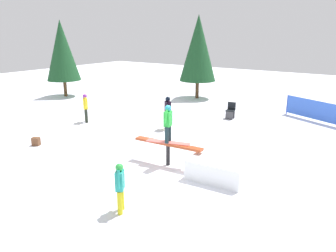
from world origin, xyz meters
name	(u,v)px	position (x,y,z in m)	size (l,w,h in m)	color
ground_plane	(168,165)	(0.00, 0.00, 0.00)	(60.00, 60.00, 0.00)	white
rail_feature	(168,146)	(0.00, 0.00, 0.71)	(2.61, 0.45, 0.83)	black
snow_kicker_ramp	(220,168)	(-1.93, -0.13, 0.33)	(1.80, 1.50, 0.65)	white
main_rider_on_rail	(168,125)	(0.00, 0.00, 1.48)	(1.57, 0.71, 1.33)	#E2655D
bystander_teal	(120,185)	(-0.76, 3.26, 0.76)	(0.38, 0.55, 1.35)	gold
bystander_yellow	(86,107)	(6.70, -2.27, 0.82)	(0.55, 0.45, 1.47)	black
bystander_black	(168,111)	(2.52, -3.64, 0.89)	(0.57, 0.46, 1.58)	gold
folding_chair	(231,111)	(0.84, -7.15, 0.41)	(0.49, 0.49, 0.88)	#3F3F44
backpack_on_snow	(36,141)	(5.65, 1.40, 0.17)	(0.30, 0.22, 0.34)	brown
safety_fence	(319,111)	(-3.17, -9.06, 0.60)	(3.67, 1.75, 1.10)	blue
pine_tree_near	(62,51)	(13.29, -6.24, 3.23)	(2.34, 2.34, 5.31)	#4C331E
pine_tree_far	(198,48)	(5.11, -11.00, 3.43)	(2.48, 2.48, 5.63)	#4C331E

